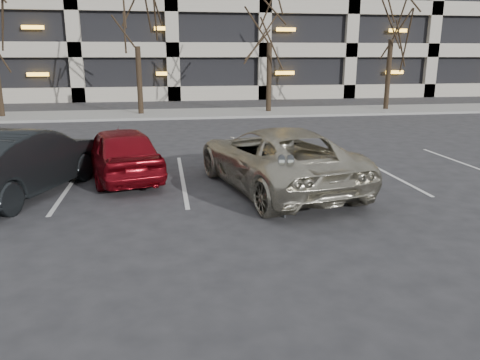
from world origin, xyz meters
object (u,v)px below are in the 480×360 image
suv_silver (276,158)px  parking_meter (286,171)px  car_red (121,152)px  car_dark (22,161)px  tree_b (135,2)px

suv_silver → parking_meter: bearing=69.3°
car_red → car_dark: (-2.13, -1.19, 0.09)m
tree_b → parking_meter: bearing=-78.5°
suv_silver → car_dark: car_dark is taller
parking_meter → suv_silver: size_ratio=0.22×
parking_meter → car_red: car_red is taller
tree_b → parking_meter: 18.09m
suv_silver → car_dark: (-5.91, 0.43, 0.03)m
car_dark → parking_meter: bearing=176.7°
parking_meter → car_dark: 6.15m
suv_silver → car_red: (-3.78, 1.62, -0.06)m
car_red → car_dark: size_ratio=0.86×
car_red → suv_silver: bearing=141.9°
parking_meter → suv_silver: 2.17m
parking_meter → car_dark: size_ratio=0.26×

